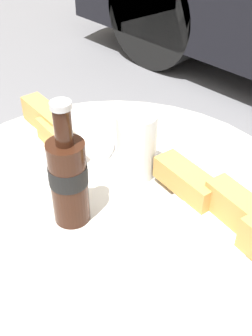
{
  "coord_description": "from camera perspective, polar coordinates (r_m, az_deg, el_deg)",
  "views": [
    {
      "loc": [
        0.43,
        -0.39,
        1.24
      ],
      "look_at": [
        0.0,
        0.04,
        0.77
      ],
      "focal_mm": 45.0,
      "sensor_mm": 36.0,
      "label": 1
    }
  ],
  "objects": [
    {
      "name": "drinking_glass",
      "position": [
        0.8,
        1.37,
        2.86
      ],
      "size": [
        0.08,
        0.08,
        0.13
      ],
      "color": "#C68923",
      "rests_on": "bistro_table"
    },
    {
      "name": "lunch_plate_far",
      "position": [
        0.73,
        13.79,
        -6.35
      ],
      "size": [
        0.33,
        0.22,
        0.07
      ],
      "color": "white",
      "rests_on": "bistro_table"
    },
    {
      "name": "lunch_plate_near",
      "position": [
        0.92,
        -9.73,
        4.3
      ],
      "size": [
        0.26,
        0.26,
        0.07
      ],
      "color": "white",
      "rests_on": "bistro_table"
    },
    {
      "name": "cola_bottle_left",
      "position": [
        0.69,
        -7.81,
        -1.27
      ],
      "size": [
        0.06,
        0.06,
        0.23
      ],
      "color": "#33190F",
      "rests_on": "bistro_table"
    },
    {
      "name": "bistro_table",
      "position": [
        0.9,
        -1.71,
        -12.27
      ],
      "size": [
        0.75,
        0.75,
        0.72
      ],
      "color": "#B7B7BC",
      "rests_on": "ground_plane"
    }
  ]
}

